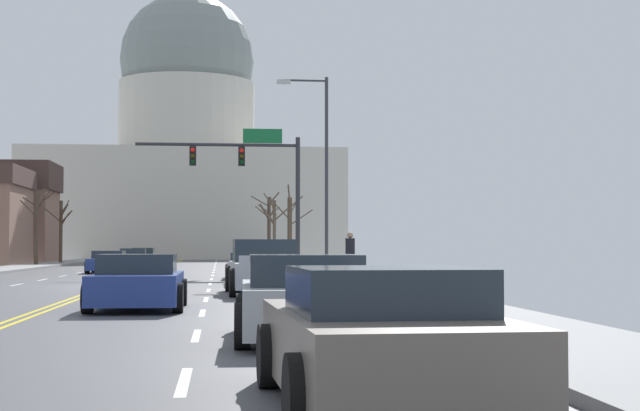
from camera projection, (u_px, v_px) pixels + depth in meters
ground at (108, 286)px, 33.73m from camera, size 20.00×180.00×0.20m
signal_gantry at (253, 170)px, 46.90m from camera, size 7.91×0.41×6.95m
street_lamp_right at (320, 159)px, 39.85m from camera, size 2.12×0.24×8.23m
capitol_building at (187, 159)px, 109.95m from camera, size 34.06×22.03×32.52m
sedan_near_00 at (250, 266)px, 41.81m from camera, size 2.16×4.44×1.13m
sedan_near_01 at (258, 270)px, 34.79m from camera, size 2.08×4.68×1.14m
pickup_truck_near_02 at (265, 270)px, 28.74m from camera, size 2.36×5.38×1.61m
sedan_near_03 at (138, 284)px, 21.62m from camera, size 2.10×4.22×1.23m
sedan_near_04 at (303, 300)px, 14.61m from camera, size 2.12×4.33×1.29m
sedan_near_05 at (381, 341)px, 8.48m from camera, size 2.06×4.31×1.23m
sedan_oncoming_00 at (108, 262)px, 50.78m from camera, size 2.05×4.58×1.16m
sedan_oncoming_01 at (133, 259)px, 62.24m from camera, size 2.15×4.75×1.25m
sedan_oncoming_02 at (143, 257)px, 72.22m from camera, size 1.95×4.26×1.27m
bare_tree_00 at (290, 228)px, 62.10m from camera, size 2.63×2.70×5.12m
bare_tree_01 at (37, 221)px, 66.26m from camera, size 2.20×1.20×5.29m
bare_tree_02 at (269, 226)px, 82.01m from camera, size 2.49×0.85×5.87m
bare_tree_03 at (61, 227)px, 74.86m from camera, size 2.11×2.16×4.85m
bare_tree_04 at (274, 226)px, 72.40m from camera, size 2.52×1.88×5.17m
pedestrian_00 at (350, 254)px, 34.79m from camera, size 0.35×0.34×1.77m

